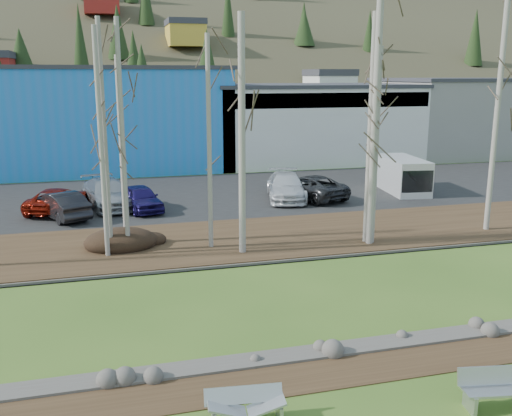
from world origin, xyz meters
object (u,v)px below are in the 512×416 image
object	(u,v)px
van_white	(403,175)
car_2	(107,193)
car_1	(58,200)
car_5	(286,186)
bench_damaged	(246,406)
car_4	(310,187)
car_0	(61,205)
car_3	(141,198)
bench_intact	(502,389)

from	to	relation	value
van_white	car_2	bearing A→B (deg)	-174.40
car_1	car_5	xyz separation A→B (m)	(13.32, -0.25, 0.13)
bench_damaged	car_4	xyz separation A→B (m)	(9.46, 21.40, 0.47)
car_1	car_0	bearing A→B (deg)	120.39
car_1	car_4	size ratio (longest dim) A/B	0.91
car_4	car_5	distance (m)	1.49
car_0	car_2	xyz separation A→B (m)	(2.40, 2.14, 0.07)
car_0	van_white	size ratio (longest dim) A/B	0.84
bench_damaged	car_1	distance (m)	22.52
bench_damaged	car_0	bearing A→B (deg)	110.33
car_0	car_4	world-z (taller)	car_4
car_3	van_white	distance (m)	16.89
car_5	car_0	bearing A→B (deg)	-159.97
car_0	car_3	size ratio (longest dim) A/B	1.06
bench_damaged	car_0	world-z (taller)	car_0
car_2	car_4	xyz separation A→B (m)	(12.10, -0.86, -0.07)
car_2	car_3	bearing A→B (deg)	-50.50
bench_intact	car_1	size ratio (longest dim) A/B	0.42
car_1	car_5	world-z (taller)	car_5
bench_intact	car_2	world-z (taller)	car_2
car_1	car_5	size ratio (longest dim) A/B	0.88
bench_intact	car_2	bearing A→B (deg)	120.16
car_5	bench_intact	bearing A→B (deg)	-81.78
bench_damaged	car_4	bearing A→B (deg)	72.41
car_3	car_2	bearing A→B (deg)	129.19
car_3	car_4	xyz separation A→B (m)	(10.29, 0.52, 0.03)
bench_damaged	car_2	xyz separation A→B (m)	(-2.64, 22.26, 0.54)
van_white	car_1	bearing A→B (deg)	-173.16
car_0	car_4	distance (m)	14.56
bench_damaged	car_1	bearing A→B (deg)	109.95
car_2	car_3	size ratio (longest dim) A/B	1.33
car_3	car_5	bearing A→B (deg)	-8.49
car_0	car_4	size ratio (longest dim) A/B	0.84
car_1	car_5	bearing A→B (deg)	-159.89
bench_intact	car_4	distance (m)	22.69
car_0	car_3	xyz separation A→B (m)	(4.21, 0.75, -0.02)
car_4	van_white	world-z (taller)	van_white
car_3	car_5	distance (m)	8.85
car_1	van_white	bearing A→B (deg)	-159.17
bench_damaged	car_3	size ratio (longest dim) A/B	0.44
car_5	car_3	bearing A→B (deg)	-161.70
bench_damaged	car_0	size ratio (longest dim) A/B	0.41
bench_intact	van_white	size ratio (longest dim) A/B	0.38
bench_intact	car_0	world-z (taller)	car_0
bench_damaged	car_1	world-z (taller)	car_1
bench_damaged	car_3	world-z (taller)	car_3
bench_damaged	van_white	size ratio (longest dim) A/B	0.35
car_0	car_3	world-z (taller)	car_0
car_1	car_4	distance (m)	14.80
car_1	car_3	xyz separation A→B (m)	(4.49, -1.00, 0.04)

